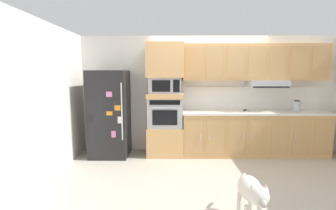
{
  "coord_description": "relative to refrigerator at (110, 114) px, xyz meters",
  "views": [
    {
      "loc": [
        -0.82,
        -4.06,
        1.68
      ],
      "look_at": [
        -0.86,
        0.5,
        1.09
      ],
      "focal_mm": 25.02,
      "sensor_mm": 36.0,
      "label": 1
    }
  ],
  "objects": [
    {
      "name": "built_in_oven",
      "position": [
        1.14,
        0.07,
        0.02
      ],
      "size": [
        0.7,
        0.62,
        0.6
      ],
      "color": "#A8AAAF",
      "rests_on": "oven_base_cabinet"
    },
    {
      "name": "screwdriver",
      "position": [
        2.84,
        0.16,
        0.05
      ],
      "size": [
        0.17,
        0.17,
        0.03
      ],
      "color": "black",
      "rests_on": "countertop_slab"
    },
    {
      "name": "refrigerator",
      "position": [
        0.0,
        0.0,
        0.0
      ],
      "size": [
        0.76,
        0.73,
        1.76
      ],
      "color": "black",
      "rests_on": "ground"
    },
    {
      "name": "electric_kettle",
      "position": [
        3.84,
        0.02,
        0.15
      ],
      "size": [
        0.17,
        0.17,
        0.24
      ],
      "color": "#A8AAAF",
      "rests_on": "countertop_slab"
    },
    {
      "name": "back_kitchen_wall",
      "position": [
        2.07,
        0.43,
        0.37
      ],
      "size": [
        6.2,
        0.12,
        2.5
      ],
      "primitive_type": "cube",
      "color": "silver",
      "rests_on": "ground"
    },
    {
      "name": "lower_cabinet_run",
      "position": [
        2.99,
        0.07,
        -0.44
      ],
      "size": [
        2.96,
        0.63,
        0.88
      ],
      "color": "tan",
      "rests_on": "ground"
    },
    {
      "name": "appliance_upper_cabinet",
      "position": [
        1.14,
        0.07,
        1.08
      ],
      "size": [
        0.74,
        0.62,
        0.68
      ],
      "primitive_type": "cube",
      "color": "tan",
      "rests_on": "microwave"
    },
    {
      "name": "backsplash_panel",
      "position": [
        2.99,
        0.36,
        0.29
      ],
      "size": [
        3.0,
        0.02,
        0.5
      ],
      "primitive_type": "cube",
      "color": "white",
      "rests_on": "countertop_slab"
    },
    {
      "name": "side_panel_left",
      "position": [
        -0.73,
        -0.68,
        0.37
      ],
      "size": [
        0.12,
        7.1,
        2.5
      ],
      "primitive_type": "cube",
      "color": "silver",
      "rests_on": "ground"
    },
    {
      "name": "microwave",
      "position": [
        1.14,
        0.07,
        0.58
      ],
      "size": [
        0.64,
        0.54,
        0.32
      ],
      "color": "#A8AAAF",
      "rests_on": "appliance_mid_shelf"
    },
    {
      "name": "appliance_mid_shelf",
      "position": [
        1.14,
        0.07,
        0.37
      ],
      "size": [
        0.74,
        0.62,
        0.1
      ],
      "primitive_type": "cube",
      "color": "tan",
      "rests_on": "built_in_oven"
    },
    {
      "name": "ground_plane",
      "position": [
        2.07,
        -0.68,
        -0.88
      ],
      "size": [
        9.6,
        9.6,
        0.0
      ],
      "primitive_type": "plane",
      "color": "#B2A899"
    },
    {
      "name": "upper_cabinet_with_hood",
      "position": [
        3.01,
        0.19,
        1.02
      ],
      "size": [
        2.96,
        0.48,
        0.88
      ],
      "color": "tan",
      "rests_on": "backsplash_panel"
    },
    {
      "name": "dog",
      "position": [
        2.15,
        -2.29,
        -0.48
      ],
      "size": [
        0.27,
        0.81,
        0.59
      ],
      "rotation": [
        0.0,
        0.0,
        -1.61
      ],
      "color": "beige",
      "rests_on": "ground"
    },
    {
      "name": "countertop_slab",
      "position": [
        2.99,
        0.07,
        0.02
      ],
      "size": [
        3.0,
        0.64,
        0.04
      ],
      "primitive_type": "cube",
      "color": "silver",
      "rests_on": "lower_cabinet_run"
    },
    {
      "name": "oven_base_cabinet",
      "position": [
        1.14,
        0.07,
        -0.58
      ],
      "size": [
        0.74,
        0.62,
        0.6
      ],
      "primitive_type": "cube",
      "color": "tan",
      "rests_on": "ground"
    }
  ]
}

